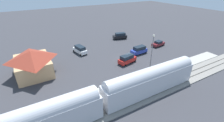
# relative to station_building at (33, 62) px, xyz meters

# --- Properties ---
(ground_plane) EXTENTS (200.00, 200.00, 0.00)m
(ground_plane) POSITION_rel_station_building_xyz_m (-4.00, -22.00, -2.87)
(ground_plane) COLOR #38383D
(railway_track) EXTENTS (4.80, 70.00, 0.30)m
(railway_track) POSITION_rel_station_building_xyz_m (-18.00, -22.00, -2.78)
(railway_track) COLOR gray
(railway_track) RESTS_ON ground
(platform) EXTENTS (3.20, 46.00, 0.30)m
(platform) POSITION_rel_station_building_xyz_m (-14.00, -22.00, -2.72)
(platform) COLOR #A8A399
(platform) RESTS_ON ground
(station_building) EXTENTS (9.87, 7.83, 5.51)m
(station_building) POSITION_rel_station_building_xyz_m (0.00, 0.00, 0.00)
(station_building) COLOR tan
(station_building) RESTS_ON ground
(pedestrian_on_platform) EXTENTS (0.36, 0.36, 1.71)m
(pedestrian_on_platform) POSITION_rel_station_building_xyz_m (-13.36, -14.49, -1.59)
(pedestrian_on_platform) COLOR #333338
(pedestrian_on_platform) RESTS_ON platform
(suv_red) EXTENTS (2.87, 5.19, 2.22)m
(suv_red) POSITION_rel_station_building_xyz_m (-6.13, -20.95, -1.73)
(suv_red) COLOR red
(suv_red) RESTS_ON ground
(sedan_maroon) EXTENTS (2.40, 4.70, 1.74)m
(sedan_maroon) POSITION_rel_station_building_xyz_m (-1.44, -36.29, -2.00)
(sedan_maroon) COLOR maroon
(sedan_maroon) RESTS_ON ground
(suv_blue) EXTENTS (2.25, 5.01, 2.22)m
(suv_blue) POSITION_rel_station_building_xyz_m (-3.05, -27.25, -1.73)
(suv_blue) COLOR #283D9E
(suv_blue) RESTS_ON ground
(suv_black) EXTENTS (3.11, 5.23, 2.22)m
(suv_black) POSITION_rel_station_building_xyz_m (10.64, -29.50, -1.73)
(suv_black) COLOR black
(suv_black) RESTS_ON ground
(suv_white) EXTENTS (5.19, 3.10, 2.22)m
(suv_white) POSITION_rel_station_building_xyz_m (5.70, -12.72, -1.73)
(suv_white) COLOR white
(suv_white) RESTS_ON ground
(light_pole_near_platform) EXTENTS (0.44, 0.44, 8.39)m
(light_pole_near_platform) POSITION_rel_station_building_xyz_m (-11.20, -24.08, 2.35)
(light_pole_near_platform) COLOR #515156
(light_pole_near_platform) RESTS_ON ground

